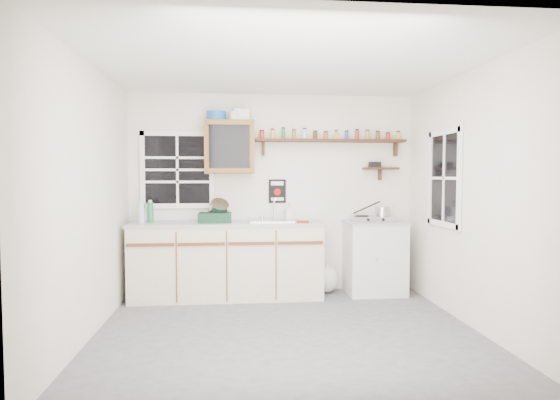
{
  "coord_description": "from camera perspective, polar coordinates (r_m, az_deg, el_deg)",
  "views": [
    {
      "loc": [
        -0.49,
        -4.34,
        1.48
      ],
      "look_at": [
        -0.01,
        0.55,
        1.22
      ],
      "focal_mm": 30.0,
      "sensor_mm": 36.0,
      "label": 1
    }
  ],
  "objects": [
    {
      "name": "saucepan",
      "position": [
        5.95,
        12.34,
        -1.36
      ],
      "size": [
        0.42,
        0.29,
        0.19
      ],
      "rotation": [
        0.0,
        0.0,
        -0.58
      ],
      "color": "#B0B0B5",
      "rests_on": "hotplate"
    },
    {
      "name": "warning_sign",
      "position": [
        5.96,
        -0.34,
        1.09
      ],
      "size": [
        0.22,
        0.02,
        0.3
      ],
      "color": "black",
      "rests_on": "wall_back"
    },
    {
      "name": "dish_rack",
      "position": [
        5.63,
        -7.78,
        -1.76
      ],
      "size": [
        0.39,
        0.31,
        0.29
      ],
      "rotation": [
        0.0,
        0.0,
        0.02
      ],
      "color": "#10311D",
      "rests_on": "main_cabinet"
    },
    {
      "name": "window_right",
      "position": [
        5.39,
        19.42,
        2.52
      ],
      "size": [
        0.03,
        0.78,
        1.08
      ],
      "color": "black",
      "rests_on": "wall_back"
    },
    {
      "name": "upper_cabinet",
      "position": [
        5.8,
        -6.16,
        6.41
      ],
      "size": [
        0.6,
        0.32,
        0.65
      ],
      "color": "brown",
      "rests_on": "wall_back"
    },
    {
      "name": "room",
      "position": [
        4.37,
        0.89,
        0.0
      ],
      "size": [
        3.64,
        3.24,
        2.54
      ],
      "color": "#4E4E51",
      "rests_on": "ground"
    },
    {
      "name": "water_bottles",
      "position": [
        5.75,
        -16.03,
        -1.45
      ],
      "size": [
        0.17,
        0.16,
        0.27
      ],
      "color": "silver",
      "rests_on": "main_cabinet"
    },
    {
      "name": "spice_shelf",
      "position": [
        6.0,
        6.2,
        7.33
      ],
      "size": [
        1.91,
        0.18,
        0.35
      ],
      "color": "black",
      "rests_on": "wall_back"
    },
    {
      "name": "upper_cabinet_clutter",
      "position": [
        5.83,
        -6.5,
        10.18
      ],
      "size": [
        0.52,
        0.24,
        0.14
      ],
      "color": "#1B52B0",
      "rests_on": "upper_cabinet"
    },
    {
      "name": "sink",
      "position": [
        5.69,
        -1.06,
        -2.52
      ],
      "size": [
        0.52,
        0.44,
        0.29
      ],
      "color": "#B0B0B5",
      "rests_on": "main_cabinet"
    },
    {
      "name": "rag",
      "position": [
        5.55,
        2.79,
        -2.68
      ],
      "size": [
        0.15,
        0.13,
        0.02
      ],
      "primitive_type": "cube",
      "rotation": [
        0.0,
        0.0,
        -0.09
      ],
      "color": "maroon",
      "rests_on": "main_cabinet"
    },
    {
      "name": "secondary_shelf",
      "position": [
        6.15,
        11.96,
        3.85
      ],
      "size": [
        0.45,
        0.16,
        0.24
      ],
      "color": "black",
      "rests_on": "wall_back"
    },
    {
      "name": "window_back",
      "position": [
        5.97,
        -12.39,
        3.61
      ],
      "size": [
        0.93,
        0.03,
        0.98
      ],
      "color": "black",
      "rests_on": "wall_back"
    },
    {
      "name": "trash_bag",
      "position": [
        6.0,
        5.64,
        -9.55
      ],
      "size": [
        0.36,
        0.33,
        0.42
      ],
      "color": "silver",
      "rests_on": "floor"
    },
    {
      "name": "hotplate",
      "position": [
        5.92,
        11.19,
        -2.23
      ],
      "size": [
        0.54,
        0.31,
        0.08
      ],
      "rotation": [
        0.0,
        0.0,
        -0.05
      ],
      "color": "#B0B0B5",
      "rests_on": "right_cabinet"
    },
    {
      "name": "soap_bottle",
      "position": [
        5.79,
        1.07,
        -1.49
      ],
      "size": [
        0.12,
        0.12,
        0.21
      ],
      "primitive_type": "imported",
      "rotation": [
        0.0,
        0.0,
        0.26
      ],
      "color": "silver",
      "rests_on": "main_cabinet"
    },
    {
      "name": "right_cabinet",
      "position": [
        6.01,
        11.44,
        -6.85
      ],
      "size": [
        0.73,
        0.57,
        0.91
      ],
      "color": "silver",
      "rests_on": "floor"
    },
    {
      "name": "main_cabinet",
      "position": [
        5.73,
        -6.45,
        -7.24
      ],
      "size": [
        2.31,
        0.63,
        0.92
      ],
      "color": "beige",
      "rests_on": "floor"
    }
  ]
}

